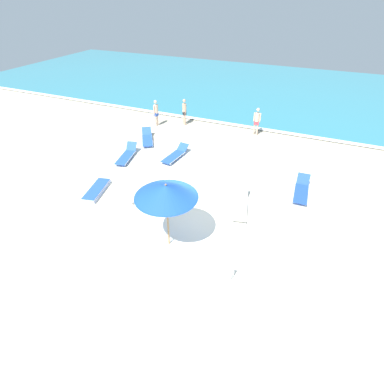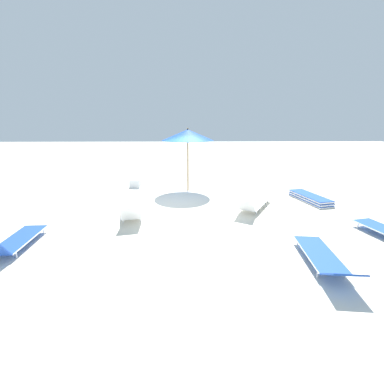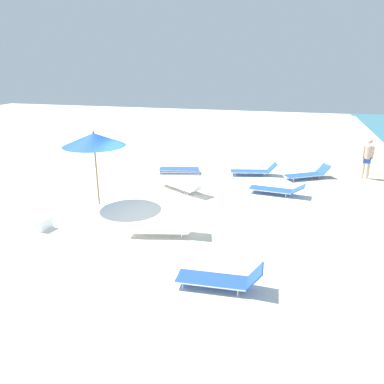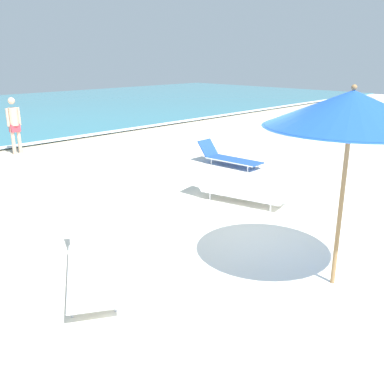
# 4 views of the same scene
# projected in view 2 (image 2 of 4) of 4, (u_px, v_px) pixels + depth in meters

# --- Properties ---
(ground_plane) EXTENTS (60.00, 60.00, 0.16)m
(ground_plane) POSITION_uv_depth(u_px,v_px,m) (174.00, 206.00, 9.45)
(ground_plane) COLOR silver
(beach_umbrella) EXTENTS (2.16, 2.16, 2.67)m
(beach_umbrella) POSITION_uv_depth(u_px,v_px,m) (188.00, 135.00, 10.62)
(beach_umbrella) COLOR #9E7547
(beach_umbrella) RESTS_ON ground_plane
(lounger_stack) EXTENTS (1.02, 1.95, 0.24)m
(lounger_stack) POSITION_uv_depth(u_px,v_px,m) (310.00, 198.00, 9.72)
(lounger_stack) COLOR blue
(lounger_stack) RESTS_ON ground_plane
(sun_lounger_under_umbrella) EXTENTS (0.83, 2.15, 0.48)m
(sun_lounger_under_umbrella) POSITION_uv_depth(u_px,v_px,m) (324.00, 257.00, 5.30)
(sun_lounger_under_umbrella) COLOR blue
(sun_lounger_under_umbrella) RESTS_ON ground_plane
(sun_lounger_beside_umbrella) EXTENTS (1.69, 2.26, 0.59)m
(sun_lounger_beside_umbrella) POSITION_uv_depth(u_px,v_px,m) (253.00, 203.00, 8.79)
(sun_lounger_beside_umbrella) COLOR white
(sun_lounger_beside_umbrella) RESTS_ON ground_plane
(sun_lounger_near_water_left) EXTENTS (1.05, 2.21, 0.62)m
(sun_lounger_near_water_left) POSITION_uv_depth(u_px,v_px,m) (131.00, 210.00, 8.08)
(sun_lounger_near_water_left) COLOR white
(sun_lounger_near_water_left) RESTS_ON ground_plane
(sun_lounger_near_water_right) EXTENTS (0.71, 1.98, 0.62)m
(sun_lounger_near_water_right) POSITION_uv_depth(u_px,v_px,m) (14.00, 241.00, 6.00)
(sun_lounger_near_water_right) COLOR blue
(sun_lounger_near_water_right) RESTS_ON ground_plane
(cooler_box) EXTENTS (0.55, 0.42, 0.37)m
(cooler_box) POSITION_uv_depth(u_px,v_px,m) (135.00, 183.00, 11.73)
(cooler_box) COLOR white
(cooler_box) RESTS_ON ground_plane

